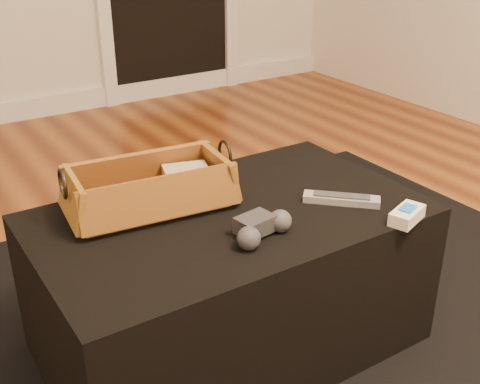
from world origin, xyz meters
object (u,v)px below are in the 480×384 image
tv_remote (145,202)px  game_controller (261,227)px  silver_remote (341,199)px  cream_gadget (407,215)px  ottoman (230,280)px  wicker_basket (150,190)px

tv_remote → game_controller: 0.32m
silver_remote → cream_gadget: size_ratio=1.49×
ottoman → silver_remote: size_ratio=5.66×
ottoman → cream_gadget: size_ratio=8.43×
tv_remote → silver_remote: bearing=-26.6°
ottoman → cream_gadget: 0.50m
tv_remote → game_controller: game_controller is taller
game_controller → ottoman: bearing=87.0°
ottoman → silver_remote: bearing=-22.5°
game_controller → wicker_basket: bearing=117.7°
tv_remote → silver_remote: 0.52m
wicker_basket → silver_remote: (0.44, -0.25, -0.04)m
ottoman → tv_remote: bearing=146.9°
wicker_basket → cream_gadget: 0.66m
ottoman → wicker_basket: wicker_basket is taller
game_controller → silver_remote: (0.29, 0.04, -0.02)m
cream_gadget → silver_remote: bearing=111.4°
tv_remote → cream_gadget: bearing=-37.0°
game_controller → cream_gadget: 0.38m
wicker_basket → tv_remote: bearing=-149.5°
wicker_basket → silver_remote: 0.51m
cream_gadget → ottoman: bearing=140.6°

